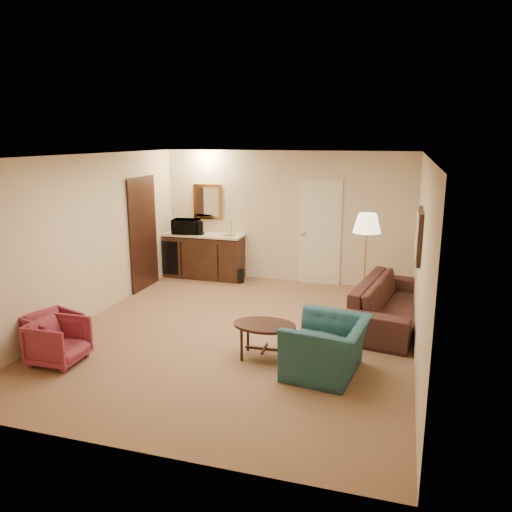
{
  "coord_description": "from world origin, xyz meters",
  "views": [
    {
      "loc": [
        2.24,
        -6.6,
        2.84
      ],
      "look_at": [
        0.12,
        0.5,
        1.08
      ],
      "focal_mm": 35.0,
      "sensor_mm": 36.0,
      "label": 1
    }
  ],
  "objects_px": {
    "sofa": "(392,296)",
    "floor_lamp": "(365,264)",
    "microwave": "(186,225)",
    "coffee_table": "(265,341)",
    "rose_chair_near": "(53,332)",
    "coffee_maker": "(200,228)",
    "wetbar_cabinet": "(204,256)",
    "rose_chair_far": "(58,340)",
    "waste_bin": "(239,276)",
    "teal_armchair": "(327,338)"
  },
  "relations": [
    {
      "from": "waste_bin",
      "to": "sofa",
      "type": "bearing_deg",
      "value": -26.63
    },
    {
      "from": "rose_chair_near",
      "to": "coffee_table",
      "type": "xyz_separation_m",
      "value": [
        2.75,
        0.68,
        -0.07
      ]
    },
    {
      "from": "teal_armchair",
      "to": "rose_chair_far",
      "type": "height_order",
      "value": "teal_armchair"
    },
    {
      "from": "floor_lamp",
      "to": "coffee_table",
      "type": "bearing_deg",
      "value": -117.65
    },
    {
      "from": "sofa",
      "to": "floor_lamp",
      "type": "xyz_separation_m",
      "value": [
        -0.45,
        0.35,
        0.38
      ]
    },
    {
      "from": "rose_chair_far",
      "to": "coffee_table",
      "type": "distance_m",
      "value": 2.66
    },
    {
      "from": "microwave",
      "to": "sofa",
      "type": "bearing_deg",
      "value": -28.41
    },
    {
      "from": "rose_chair_near",
      "to": "waste_bin",
      "type": "xyz_separation_m",
      "value": [
        1.31,
        3.94,
        -0.18
      ]
    },
    {
      "from": "wetbar_cabinet",
      "to": "sofa",
      "type": "xyz_separation_m",
      "value": [
        3.8,
        -1.67,
        -0.0
      ]
    },
    {
      "from": "rose_chair_far",
      "to": "coffee_maker",
      "type": "xyz_separation_m",
      "value": [
        0.21,
        4.21,
        0.74
      ]
    },
    {
      "from": "sofa",
      "to": "microwave",
      "type": "xyz_separation_m",
      "value": [
        -4.16,
        1.59,
        0.64
      ]
    },
    {
      "from": "wetbar_cabinet",
      "to": "rose_chair_far",
      "type": "xyz_separation_m",
      "value": [
        -0.25,
        -4.32,
        -0.14
      ]
    },
    {
      "from": "rose_chair_near",
      "to": "coffee_table",
      "type": "height_order",
      "value": "rose_chair_near"
    },
    {
      "from": "wetbar_cabinet",
      "to": "floor_lamp",
      "type": "distance_m",
      "value": 3.62
    },
    {
      "from": "rose_chair_near",
      "to": "coffee_table",
      "type": "distance_m",
      "value": 2.83
    },
    {
      "from": "sofa",
      "to": "coffee_maker",
      "type": "height_order",
      "value": "coffee_maker"
    },
    {
      "from": "sofa",
      "to": "floor_lamp",
      "type": "height_order",
      "value": "floor_lamp"
    },
    {
      "from": "teal_armchair",
      "to": "coffee_table",
      "type": "bearing_deg",
      "value": -95.7
    },
    {
      "from": "wetbar_cabinet",
      "to": "rose_chair_far",
      "type": "relative_size",
      "value": 2.57
    },
    {
      "from": "rose_chair_near",
      "to": "coffee_maker",
      "type": "distance_m",
      "value": 4.09
    },
    {
      "from": "rose_chair_far",
      "to": "teal_armchair",
      "type": "bearing_deg",
      "value": -79.05
    },
    {
      "from": "teal_armchair",
      "to": "waste_bin",
      "type": "xyz_separation_m",
      "value": [
        -2.29,
        3.45,
        -0.33
      ]
    },
    {
      "from": "rose_chair_near",
      "to": "coffee_maker",
      "type": "bearing_deg",
      "value": 11.43
    },
    {
      "from": "wetbar_cabinet",
      "to": "coffee_maker",
      "type": "distance_m",
      "value": 0.61
    },
    {
      "from": "wetbar_cabinet",
      "to": "rose_chair_far",
      "type": "height_order",
      "value": "wetbar_cabinet"
    },
    {
      "from": "floor_lamp",
      "to": "coffee_maker",
      "type": "bearing_deg",
      "value": 160.39
    },
    {
      "from": "coffee_table",
      "to": "sofa",
      "type": "bearing_deg",
      "value": 48.49
    },
    {
      "from": "wetbar_cabinet",
      "to": "rose_chair_far",
      "type": "bearing_deg",
      "value": -93.31
    },
    {
      "from": "rose_chair_far",
      "to": "waste_bin",
      "type": "xyz_separation_m",
      "value": [
        1.06,
        4.15,
        -0.19
      ]
    },
    {
      "from": "waste_bin",
      "to": "coffee_maker",
      "type": "bearing_deg",
      "value": 176.18
    },
    {
      "from": "sofa",
      "to": "waste_bin",
      "type": "relative_size",
      "value": 8.98
    },
    {
      "from": "coffee_table",
      "to": "waste_bin",
      "type": "relative_size",
      "value": 3.17
    },
    {
      "from": "rose_chair_near",
      "to": "coffee_table",
      "type": "bearing_deg",
      "value": -58.1
    },
    {
      "from": "waste_bin",
      "to": "coffee_table",
      "type": "bearing_deg",
      "value": -66.07
    },
    {
      "from": "coffee_table",
      "to": "coffee_maker",
      "type": "distance_m",
      "value": 4.11
    },
    {
      "from": "coffee_table",
      "to": "microwave",
      "type": "height_order",
      "value": "microwave"
    },
    {
      "from": "rose_chair_far",
      "to": "coffee_table",
      "type": "bearing_deg",
      "value": -71.06
    },
    {
      "from": "rose_chair_near",
      "to": "microwave",
      "type": "distance_m",
      "value": 4.11
    },
    {
      "from": "teal_armchair",
      "to": "floor_lamp",
      "type": "bearing_deg",
      "value": -178.7
    },
    {
      "from": "sofa",
      "to": "coffee_table",
      "type": "distance_m",
      "value": 2.35
    },
    {
      "from": "coffee_table",
      "to": "waste_bin",
      "type": "bearing_deg",
      "value": 113.93
    },
    {
      "from": "wetbar_cabinet",
      "to": "teal_armchair",
      "type": "height_order",
      "value": "wetbar_cabinet"
    },
    {
      "from": "wetbar_cabinet",
      "to": "sofa",
      "type": "relative_size",
      "value": 0.7
    },
    {
      "from": "rose_chair_near",
      "to": "microwave",
      "type": "xyz_separation_m",
      "value": [
        0.14,
        4.03,
        0.79
      ]
    },
    {
      "from": "rose_chair_near",
      "to": "waste_bin",
      "type": "bearing_deg",
      "value": -0.42
    },
    {
      "from": "coffee_table",
      "to": "floor_lamp",
      "type": "bearing_deg",
      "value": 62.35
    },
    {
      "from": "rose_chair_far",
      "to": "floor_lamp",
      "type": "relative_size",
      "value": 0.38
    },
    {
      "from": "teal_armchair",
      "to": "coffee_maker",
      "type": "xyz_separation_m",
      "value": [
        -3.14,
        3.51,
        0.6
      ]
    },
    {
      "from": "sofa",
      "to": "rose_chair_far",
      "type": "bearing_deg",
      "value": 132.73
    },
    {
      "from": "wetbar_cabinet",
      "to": "sofa",
      "type": "height_order",
      "value": "wetbar_cabinet"
    }
  ]
}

